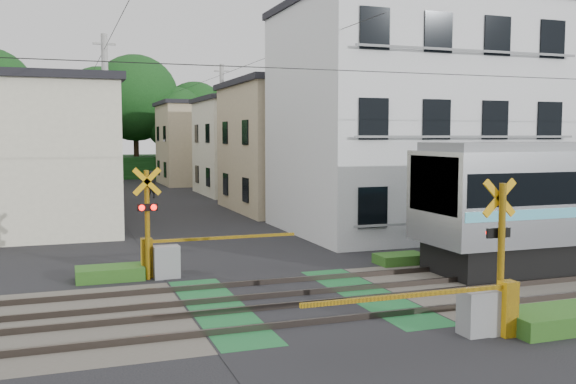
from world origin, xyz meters
name	(u,v)px	position (x,y,z in m)	size (l,w,h in m)	color
ground	(296,302)	(0.00, 0.00, 0.00)	(120.00, 120.00, 0.00)	black
track_bed	(296,300)	(0.00, 0.00, 0.04)	(120.00, 120.00, 0.14)	#47423A
crossing_signal_near	(484,300)	(2.59, -3.65, 0.71)	(4.74, 0.65, 3.09)	#E6A40C
crossing_signal_far	(163,252)	(-2.59, 3.65, 0.71)	(4.74, 0.65, 3.09)	#E6A40C
apartment_block	(409,118)	(8.50, 9.49, 4.66)	(10.20, 8.36, 9.30)	silver
houses_row	(154,147)	(0.25, 25.92, 3.24)	(22.07, 31.35, 6.80)	silver
tree_hill	(109,120)	(-0.79, 48.41, 5.39)	(40.00, 12.79, 11.91)	#143E15
catenary	(509,145)	(6.00, 0.03, 3.70)	(60.00, 5.04, 7.00)	#2D2D33
utility_poles	(138,133)	(-1.05, 23.01, 4.08)	(7.90, 42.00, 8.00)	#A5A5A0
pedestrian	(151,184)	(0.17, 26.93, 0.87)	(0.63, 0.42, 1.74)	#23272C
weed_patches	(365,289)	(1.76, -0.09, 0.18)	(10.25, 8.80, 0.40)	#2D5E1E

